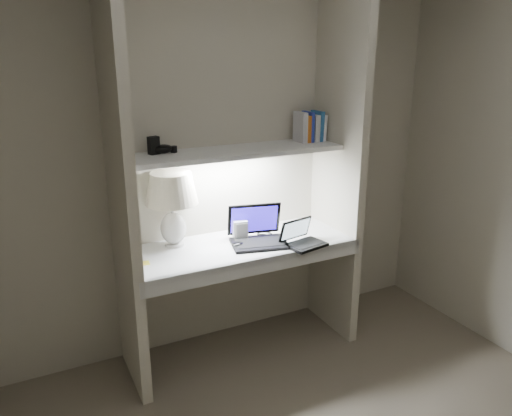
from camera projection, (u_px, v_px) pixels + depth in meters
back_wall at (223, 162)px, 3.29m from camera, size 3.20×0.01×2.50m
alcove_panel_left at (121, 184)px, 2.75m from camera, size 0.06×0.55×2.50m
alcove_panel_right at (339, 160)px, 3.37m from camera, size 0.06×0.55×2.50m
desk at (241, 246)px, 3.21m from camera, size 1.40×0.55×0.04m
desk_apron at (260, 266)px, 3.00m from camera, size 1.46×0.03×0.10m
shelf at (234, 152)px, 3.11m from camera, size 1.40×0.36×0.03m
strip_light at (234, 155)px, 3.12m from camera, size 0.60×0.04×0.02m
table_lamp at (172, 197)px, 3.07m from camera, size 0.33×0.33×0.48m
laptop_main at (257, 234)px, 3.22m from camera, size 0.41×0.37×0.24m
laptop_netbook at (302, 239)px, 3.18m from camera, size 0.28×0.26×0.16m
speaker at (240, 230)px, 3.26m from camera, size 0.10×0.08×0.13m
mouse at (238, 245)px, 3.14m from camera, size 0.10×0.08×0.03m
cable_coil at (265, 234)px, 3.35m from camera, size 0.13×0.13×0.01m
sticky_note at (144, 263)px, 2.90m from camera, size 0.07×0.07×0.00m
book_row at (310, 127)px, 3.37m from camera, size 0.19×0.13×0.20m
shelf_box at (154, 145)px, 2.95m from camera, size 0.07×0.06×0.11m
shelf_gadget at (163, 149)px, 2.98m from camera, size 0.13×0.09×0.05m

